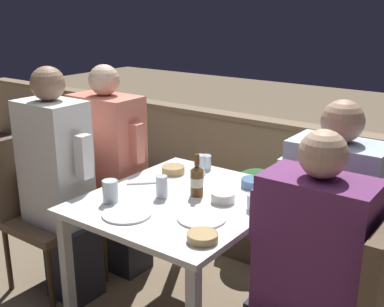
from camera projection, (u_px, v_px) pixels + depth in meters
The scene contains 26 objects.
parapet_wall at pixel (316, 169), 4.02m from camera, with size 9.00×0.18×0.73m.
dining_table at pixel (183, 213), 2.52m from camera, with size 0.90×1.02×0.73m.
planter_hedge at pixel (283, 215), 3.21m from camera, with size 0.82×0.47×0.61m.
chair_left_near at pixel (40, 198), 2.92m from camera, with size 0.47×0.46×0.95m.
person_white_polo at pixel (60, 185), 2.77m from camera, with size 0.47×0.26×1.38m.
chair_left_far at pixel (91, 179), 3.23m from camera, with size 0.47×0.46×0.95m.
person_coral_top at pixel (112, 170), 3.09m from camera, with size 0.51×0.26×1.34m.
chair_right_near at pixel (354, 305), 1.89m from camera, with size 0.47×0.46×0.95m.
person_purple_stripe at pixel (305, 275), 1.99m from camera, with size 0.51×0.26×1.25m.
chair_right_far at pixel (368, 264), 2.19m from camera, with size 0.47×0.46×0.95m.
person_blue_shirt at pixel (325, 234), 2.28m from camera, with size 0.50×0.26×1.30m.
beer_bottle at pixel (197, 180), 2.49m from camera, with size 0.07×0.07×0.23m.
plate_0 at pixel (127, 214), 2.29m from camera, with size 0.24×0.24×0.01m.
plate_1 at pixel (202, 218), 2.24m from camera, with size 0.23×0.23×0.01m.
bowl_0 at pixel (202, 236), 2.03m from camera, with size 0.13×0.13×0.04m.
bowl_1 at pixel (173, 169), 2.84m from camera, with size 0.14×0.14×0.04m.
bowl_2 at pixel (223, 197), 2.43m from camera, with size 0.12×0.12×0.05m.
bowl_3 at pixel (253, 182), 2.63m from camera, with size 0.13×0.13×0.05m.
glass_cup_0 at pixel (162, 187), 2.48m from camera, with size 0.06×0.06×0.12m.
glass_cup_1 at pixel (205, 162), 2.91m from camera, with size 0.07×0.07×0.09m.
glass_cup_2 at pixel (254, 202), 2.34m from camera, with size 0.07×0.07×0.08m.
glass_cup_3 at pixel (277, 182), 2.54m from camera, with size 0.07×0.07×0.11m.
glass_cup_4 at pixel (110, 191), 2.42m from camera, with size 0.08×0.08×0.12m.
glass_cup_5 at pixel (200, 165), 2.81m from camera, with size 0.06×0.06×0.12m.
fork_0 at pixel (142, 183), 2.68m from camera, with size 0.14×0.13×0.01m.
potted_plant at pixel (122, 168), 3.94m from camera, with size 0.34×0.34×0.67m.
Camera 1 is at (1.40, -1.84, 1.70)m, focal length 45.00 mm.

